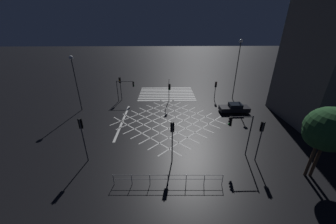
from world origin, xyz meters
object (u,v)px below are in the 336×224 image
at_px(traffic_light_ne_cross, 82,132).
at_px(traffic_light_sw_cross, 216,87).
at_px(traffic_light_median_north, 172,134).
at_px(traffic_light_median_south, 169,88).
at_px(traffic_light_nw_cross, 261,133).
at_px(traffic_light_nw_main, 239,127).
at_px(street_lamp_east, 74,71).
at_px(street_tree_far, 329,129).
at_px(street_tree_near, 322,133).
at_px(traffic_light_se_cross, 120,84).
at_px(waiting_car, 234,108).
at_px(traffic_light_se_main, 127,86).
at_px(street_lamp_west, 238,58).

bearing_deg(traffic_light_ne_cross, traffic_light_sw_cross, -45.53).
relative_size(traffic_light_sw_cross, traffic_light_median_north, 0.76).
distance_m(traffic_light_ne_cross, traffic_light_median_south, 16.53).
relative_size(traffic_light_nw_cross, traffic_light_nw_main, 0.94).
xyz_separation_m(traffic_light_sw_cross, street_lamp_east, (21.85, 4.09, 3.76)).
bearing_deg(traffic_light_median_south, traffic_light_nw_cross, 28.90).
relative_size(traffic_light_median_north, street_tree_far, 0.65).
height_order(traffic_light_median_north, traffic_light_median_south, traffic_light_median_north).
height_order(traffic_light_nw_cross, street_tree_near, street_tree_near).
height_order(traffic_light_nw_main, traffic_light_median_north, traffic_light_nw_main).
bearing_deg(traffic_light_se_cross, traffic_light_nw_main, 42.99).
bearing_deg(traffic_light_median_north, waiting_car, -41.99).
xyz_separation_m(traffic_light_nw_main, waiting_car, (-3.47, -10.23, -2.61)).
height_order(traffic_light_se_main, traffic_light_median_south, traffic_light_median_south).
bearing_deg(traffic_light_median_north, traffic_light_nw_cross, -90.20).
height_order(traffic_light_median_north, waiting_car, traffic_light_median_north).
height_order(street_tree_near, street_tree_far, street_tree_far).
bearing_deg(waiting_car, street_lamp_east, -3.29).
xyz_separation_m(traffic_light_ne_cross, traffic_light_nw_main, (-14.64, -0.51, 0.02)).
height_order(traffic_light_nw_main, street_lamp_west, street_lamp_west).
relative_size(traffic_light_ne_cross, street_lamp_east, 0.55).
distance_m(traffic_light_sw_cross, street_lamp_east, 22.55).
distance_m(traffic_light_se_main, traffic_light_se_cross, 1.35).
height_order(street_tree_far, waiting_car, street_tree_far).
height_order(traffic_light_se_main, street_tree_far, street_tree_far).
distance_m(traffic_light_se_cross, traffic_light_ne_cross, 16.19).
bearing_deg(traffic_light_se_cross, street_lamp_east, -52.80).
bearing_deg(traffic_light_sw_cross, street_tree_far, 11.48).
xyz_separation_m(traffic_light_nw_main, street_lamp_west, (-5.17, -15.97, 3.81)).
distance_m(traffic_light_median_north, street_tree_far, 12.42).
bearing_deg(traffic_light_ne_cross, waiting_car, -59.33).
distance_m(traffic_light_nw_cross, traffic_light_ne_cross, 16.38).
bearing_deg(traffic_light_ne_cross, traffic_light_se_main, -4.46).
height_order(traffic_light_se_main, waiting_car, traffic_light_se_main).
distance_m(traffic_light_sw_cross, traffic_light_se_main, 15.29).
relative_size(traffic_light_sw_cross, traffic_light_ne_cross, 0.70).
xyz_separation_m(traffic_light_nw_main, traffic_light_median_north, (6.43, 0.77, -0.24)).
bearing_deg(traffic_light_median_north, traffic_light_nw_main, -83.20).
bearing_deg(traffic_light_median_south, traffic_light_ne_cross, -30.34).
distance_m(street_tree_near, street_tree_far, 0.56).
bearing_deg(traffic_light_ne_cross, street_tree_far, -97.23).
relative_size(traffic_light_sw_cross, street_lamp_west, 0.32).
bearing_deg(traffic_light_nw_cross, traffic_light_ne_cross, 89.00).
xyz_separation_m(traffic_light_median_north, street_lamp_west, (-11.60, -16.74, 4.05)).
xyz_separation_m(street_tree_near, street_tree_far, (-0.41, 0.07, 0.36)).
distance_m(traffic_light_nw_cross, street_lamp_west, 17.59).
bearing_deg(traffic_light_ne_cross, traffic_light_median_south, -30.34).
bearing_deg(traffic_light_median_south, street_tree_near, 34.52).
height_order(traffic_light_se_main, street_lamp_west, street_lamp_west).
xyz_separation_m(traffic_light_nw_cross, street_tree_far, (-3.92, 2.29, 1.71)).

